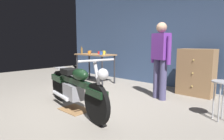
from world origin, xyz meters
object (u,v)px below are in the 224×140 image
at_px(motorcycle, 74,86).
at_px(mug_blue_enamel, 101,53).
at_px(bottle, 82,51).
at_px(mug_red_diner, 99,53).
at_px(wooden_dresser, 196,72).
at_px(mug_orange_travel, 89,53).
at_px(storage_bin, 73,79).
at_px(mug_brown_stoneware, 90,52).
at_px(shop_stool, 222,90).
at_px(mug_yellow_tall, 104,53).
at_px(person_standing, 161,57).

relative_size(motorcycle, mug_blue_enamel, 17.64).
bearing_deg(bottle, mug_red_diner, 28.05).
bearing_deg(wooden_dresser, mug_orange_travel, -164.40).
bearing_deg(mug_blue_enamel, bottle, -178.52).
xyz_separation_m(storage_bin, mug_blue_enamel, (0.64, 0.54, 0.78)).
bearing_deg(mug_brown_stoneware, shop_stool, -11.61).
height_order(mug_red_diner, mug_blue_enamel, mug_blue_enamel).
height_order(mug_orange_travel, mug_red_diner, mug_orange_travel).
bearing_deg(storage_bin, mug_yellow_tall, 49.72).
bearing_deg(person_standing, mug_blue_enamel, 17.07).
xyz_separation_m(wooden_dresser, mug_brown_stoneware, (-3.32, -0.43, 0.40)).
bearing_deg(mug_orange_travel, motorcycle, -46.77).
xyz_separation_m(shop_stool, mug_brown_stoneware, (-4.16, 0.85, 0.45)).
xyz_separation_m(mug_blue_enamel, bottle, (-0.86, -0.02, 0.05)).
relative_size(person_standing, mug_red_diner, 16.01).
bearing_deg(bottle, mug_brown_stoneware, 99.43).
xyz_separation_m(wooden_dresser, mug_blue_enamel, (-2.39, -0.82, 0.40)).
height_order(person_standing, mug_blue_enamel, person_standing).
bearing_deg(shop_stool, bottle, 173.80).
bearing_deg(bottle, storage_bin, -67.10).
relative_size(person_standing, mug_brown_stoneware, 14.00).
relative_size(mug_brown_stoneware, bottle, 0.49).
distance_m(person_standing, wooden_dresser, 1.06).
xyz_separation_m(wooden_dresser, mug_orange_travel, (-2.92, -0.81, 0.40)).
height_order(shop_stool, mug_brown_stoneware, mug_brown_stoneware).
bearing_deg(person_standing, bottle, 18.08).
xyz_separation_m(mug_brown_stoneware, bottle, (0.07, -0.41, 0.05)).
relative_size(mug_orange_travel, mug_red_diner, 1.13).
relative_size(motorcycle, mug_orange_travel, 18.28).
xyz_separation_m(person_standing, bottle, (-2.78, 0.04, 0.07)).
xyz_separation_m(shop_stool, storage_bin, (-3.87, -0.08, -0.33)).
xyz_separation_m(person_standing, mug_blue_enamel, (-1.92, 0.06, 0.02)).
distance_m(motorcycle, wooden_dresser, 2.88).
xyz_separation_m(storage_bin, mug_red_diner, (0.29, 0.79, 0.77)).
bearing_deg(person_standing, storage_bin, 29.53).
distance_m(shop_stool, mug_blue_enamel, 3.30).
bearing_deg(shop_stool, mug_blue_enamel, 171.78).
relative_size(motorcycle, shop_stool, 3.38).
distance_m(motorcycle, mug_brown_stoneware, 3.04).
distance_m(mug_red_diner, bottle, 0.58).
relative_size(mug_blue_enamel, mug_yellow_tall, 1.02).
xyz_separation_m(storage_bin, mug_orange_travel, (0.12, 0.55, 0.78)).
height_order(mug_red_diner, mug_yellow_tall, mug_yellow_tall).
bearing_deg(mug_orange_travel, storage_bin, -102.03).
height_order(person_standing, mug_brown_stoneware, person_standing).
bearing_deg(mug_orange_travel, wooden_dresser, 15.60).
height_order(mug_orange_travel, bottle, bottle).
relative_size(motorcycle, storage_bin, 4.92).
height_order(motorcycle, wooden_dresser, wooden_dresser).
bearing_deg(mug_blue_enamel, mug_red_diner, 145.05).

